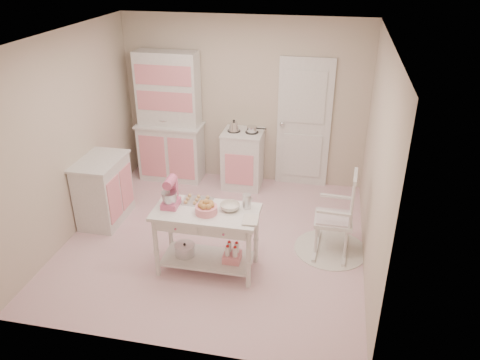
% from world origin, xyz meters
% --- Properties ---
extents(room_shell, '(3.84, 3.84, 2.62)m').
position_xyz_m(room_shell, '(0.00, 0.00, 1.65)').
color(room_shell, pink).
rests_on(room_shell, ground).
extents(door, '(0.82, 0.05, 2.04)m').
position_xyz_m(door, '(0.95, 1.87, 1.02)').
color(door, white).
rests_on(door, ground).
extents(hutch, '(1.06, 0.50, 2.08)m').
position_xyz_m(hutch, '(-1.16, 1.66, 1.04)').
color(hutch, white).
rests_on(hutch, ground).
extents(stove, '(0.62, 0.57, 0.92)m').
position_xyz_m(stove, '(0.04, 1.61, 0.46)').
color(stove, white).
rests_on(stove, ground).
extents(base_cabinet, '(0.54, 0.84, 0.92)m').
position_xyz_m(base_cabinet, '(-1.63, 0.18, 0.46)').
color(base_cabinet, white).
rests_on(base_cabinet, ground).
extents(lace_rug, '(0.92, 0.92, 0.01)m').
position_xyz_m(lace_rug, '(1.50, 0.07, 0.01)').
color(lace_rug, white).
rests_on(lace_rug, ground).
extents(rocking_chair, '(0.52, 0.75, 1.10)m').
position_xyz_m(rocking_chair, '(1.50, 0.07, 0.55)').
color(rocking_chair, white).
rests_on(rocking_chair, ground).
extents(work_table, '(1.20, 0.60, 0.80)m').
position_xyz_m(work_table, '(0.06, -0.62, 0.40)').
color(work_table, white).
rests_on(work_table, ground).
extents(stand_mixer, '(0.21, 0.29, 0.34)m').
position_xyz_m(stand_mixer, '(-0.36, -0.60, 0.97)').
color(stand_mixer, '#D25883').
rests_on(stand_mixer, work_table).
extents(cookie_tray, '(0.34, 0.24, 0.02)m').
position_xyz_m(cookie_tray, '(-0.09, -0.44, 0.81)').
color(cookie_tray, silver).
rests_on(cookie_tray, work_table).
extents(bread_basket, '(0.25, 0.25, 0.09)m').
position_xyz_m(bread_basket, '(0.08, -0.67, 0.85)').
color(bread_basket, pink).
rests_on(bread_basket, work_table).
extents(mixing_bowl, '(0.23, 0.23, 0.07)m').
position_xyz_m(mixing_bowl, '(0.32, -0.54, 0.84)').
color(mixing_bowl, silver).
rests_on(mixing_bowl, work_table).
extents(metal_pitcher, '(0.10, 0.10, 0.17)m').
position_xyz_m(metal_pitcher, '(0.50, -0.46, 0.89)').
color(metal_pitcher, silver).
rests_on(metal_pitcher, work_table).
extents(recipe_book, '(0.18, 0.24, 0.02)m').
position_xyz_m(recipe_book, '(0.51, -0.74, 0.81)').
color(recipe_book, silver).
rests_on(recipe_book, work_table).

